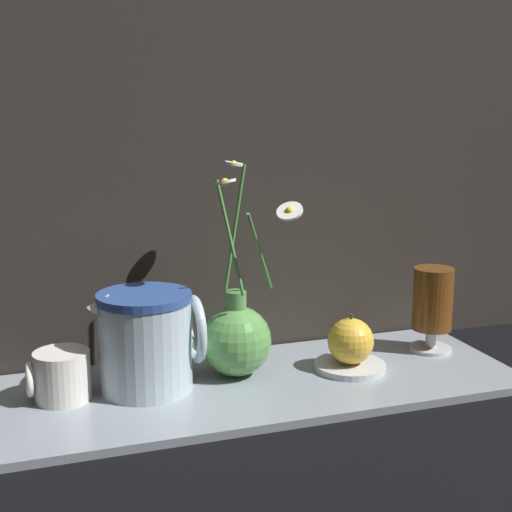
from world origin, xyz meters
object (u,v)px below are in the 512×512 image
object	(u,v)px
ceramic_pitcher	(147,337)
tea_glass	(433,302)
yellow_mug	(61,376)
vase_with_flowers	(237,337)
orange_fruit	(350,341)

from	to	relation	value
ceramic_pitcher	tea_glass	size ratio (longest dim) A/B	1.13
yellow_mug	tea_glass	xyz separation A→B (m)	(0.61, 0.01, 0.05)
tea_glass	yellow_mug	bearing A→B (deg)	-178.65
vase_with_flowers	yellow_mug	xyz separation A→B (m)	(-0.26, -0.01, -0.03)
vase_with_flowers	ceramic_pitcher	bearing A→B (deg)	-175.13
orange_fruit	ceramic_pitcher	bearing A→B (deg)	176.26
ceramic_pitcher	tea_glass	world-z (taller)	ceramic_pitcher
yellow_mug	tea_glass	bearing A→B (deg)	1.35
vase_with_flowers	orange_fruit	bearing A→B (deg)	-10.45
orange_fruit	vase_with_flowers	bearing A→B (deg)	169.55
yellow_mug	ceramic_pitcher	size ratio (longest dim) A/B	0.55
ceramic_pitcher	tea_glass	distance (m)	0.48
vase_with_flowers	tea_glass	distance (m)	0.35
ceramic_pitcher	orange_fruit	xyz separation A→B (m)	(0.31, -0.02, -0.03)
vase_with_flowers	yellow_mug	world-z (taller)	vase_with_flowers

